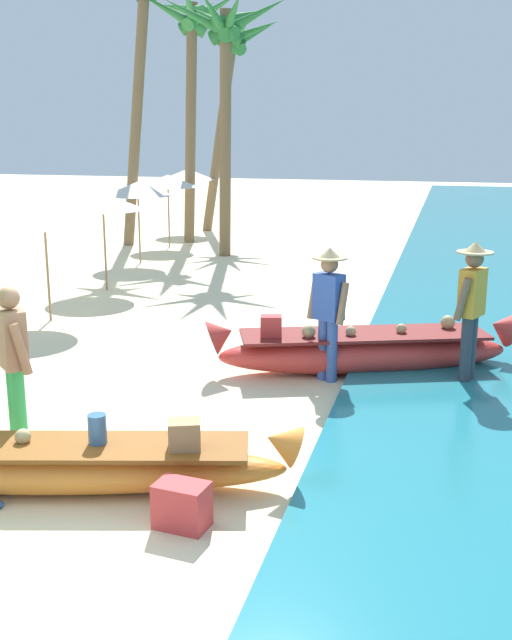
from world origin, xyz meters
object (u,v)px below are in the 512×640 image
Objects in this scene: palm_tree_mid_cluster at (190,47)px; cooler_box at (182,505)px; boat_orange_foreground at (41,464)px; boat_red_midground at (363,350)px; person_tourist_customer at (13,359)px; person_vendor_assistant at (471,304)px; person_vendor_hatted at (329,305)px; palm_tree_far_behind at (143,26)px; palm_tree_leaning_seaward at (226,45)px; palm_tree_tall_inland at (232,58)px.

palm_tree_mid_cluster reaches higher than cooler_box.
boat_red_midground reaches higher than boat_orange_foreground.
boat_red_midground is at bearing 59.98° from boat_orange_foreground.
person_tourist_customer is at bearing -132.83° from boat_red_midground.
boat_orange_foreground is 2.53× the size of person_vendor_assistant.
palm_tree_mid_cluster reaches higher than person_vendor_hatted.
palm_tree_mid_cluster is at bearing 116.42° from cooler_box.
cooler_box is (-0.54, -3.98, -0.80)m from person_vendor_hatted.
boat_orange_foreground is 15.42m from palm_tree_far_behind.
person_tourist_customer is at bearing 160.66° from cooler_box.
palm_tree_far_behind reaches higher than boat_orange_foreground.
palm_tree_far_behind reaches higher than cooler_box.
boat_orange_foreground reaches higher than cooler_box.
person_tourist_customer is 3.90× the size of cooler_box.
person_vendor_hatted reaches higher than person_tourist_customer.
palm_tree_far_behind is at bearing 108.10° from boat_orange_foreground.
boat_red_midground is at bearing -62.77° from palm_tree_leaning_seaward.
boat_orange_foreground is 1.48m from cooler_box.
person_vendor_assistant reaches higher than boat_orange_foreground.
person_vendor_assistant reaches higher than person_vendor_hatted.
palm_tree_leaning_seaward is at bearing 96.23° from person_tourist_customer.
palm_tree_far_behind is at bearing 129.72° from person_vendor_assistant.
palm_tree_tall_inland is (-5.50, 12.91, 4.77)m from boat_red_midground.
person_vendor_hatted is (1.99, 3.68, 0.74)m from boat_orange_foreground.
person_vendor_hatted reaches higher than cooler_box.
person_vendor_hatted is 0.26× the size of palm_tree_mid_cluster.
boat_red_midground is at bearing 48.51° from person_vendor_hatted.
palm_tree_leaning_seaward is (-4.38, 8.51, 4.69)m from boat_red_midground.
person_vendor_hatted is 12.83m from palm_tree_far_behind.
person_vendor_assistant is (1.73, 0.19, 0.07)m from person_vendor_hatted.
person_vendor_hatted is at bearing -66.06° from palm_tree_leaning_seaward.
palm_tree_mid_cluster is at bearing -99.42° from palm_tree_tall_inland.
palm_tree_leaning_seaward is (-3.98, 8.96, 4.00)m from person_vendor_hatted.
palm_tree_leaning_seaward is (1.12, -4.40, -0.08)m from palm_tree_tall_inland.
cooler_box is at bearing -101.99° from boat_red_midground.
palm_tree_far_behind is at bearing 122.76° from person_vendor_hatted.
boat_orange_foreground is at bearing -71.90° from palm_tree_far_behind.
boat_red_midground is at bearing -60.46° from palm_tree_mid_cluster.
person_vendor_hatted is at bearing -57.24° from palm_tree_far_behind.
boat_orange_foreground is at bearing -118.37° from person_vendor_hatted.
palm_tree_leaning_seaward is 2.46m from palm_tree_mid_cluster.
boat_red_midground is 12.94m from palm_tree_mid_cluster.
palm_tree_tall_inland is at bearing 104.28° from palm_tree_leaning_seaward.
boat_orange_foreground is at bearing -133.89° from person_vendor_assistant.
person_vendor_assistant is at bearing -11.29° from boat_red_midground.
person_tourist_customer reaches higher than boat_orange_foreground.
palm_tree_mid_cluster is (-5.91, 10.43, 4.87)m from boat_red_midground.
palm_tree_mid_cluster is (-7.24, 10.70, 4.11)m from person_vendor_assistant.
palm_tree_tall_inland is (-6.83, 13.17, 4.01)m from person_vendor_assistant.
boat_red_midground is 2.36× the size of person_vendor_hatted.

